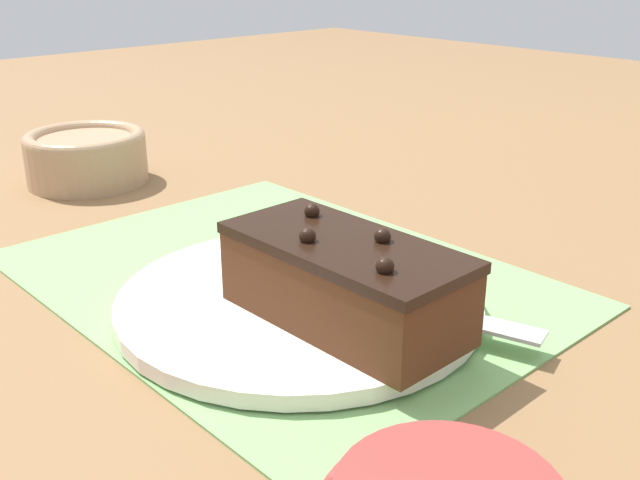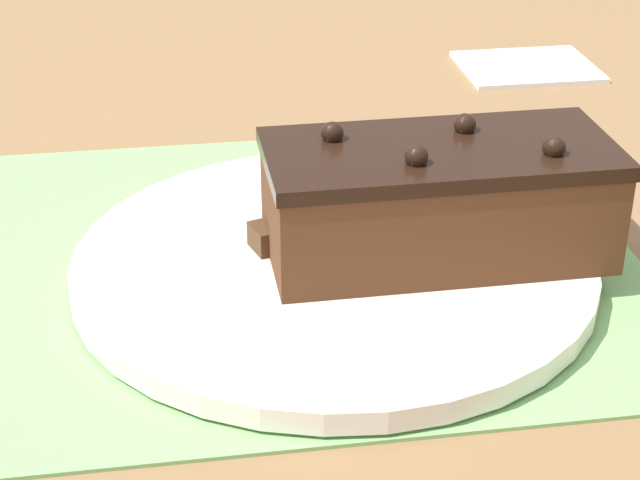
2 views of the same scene
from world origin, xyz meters
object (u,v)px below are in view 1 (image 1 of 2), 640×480
chocolate_cake (344,281)px  small_bowl (86,155)px  serving_knife (352,287)px  cake_plate (299,301)px

chocolate_cake → small_bowl: (0.49, -0.05, -0.01)m
serving_knife → chocolate_cake: bearing=20.7°
serving_knife → small_bowl: small_bowl is taller
cake_plate → chocolate_cake: size_ratio=1.54×
chocolate_cake → small_bowl: 0.49m
cake_plate → serving_knife: serving_knife is taller
chocolate_cake → small_bowl: chocolate_cake is taller
serving_knife → small_bowl: 0.46m
chocolate_cake → serving_knife: bearing=-52.3°
serving_knife → small_bowl: size_ratio=1.54×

